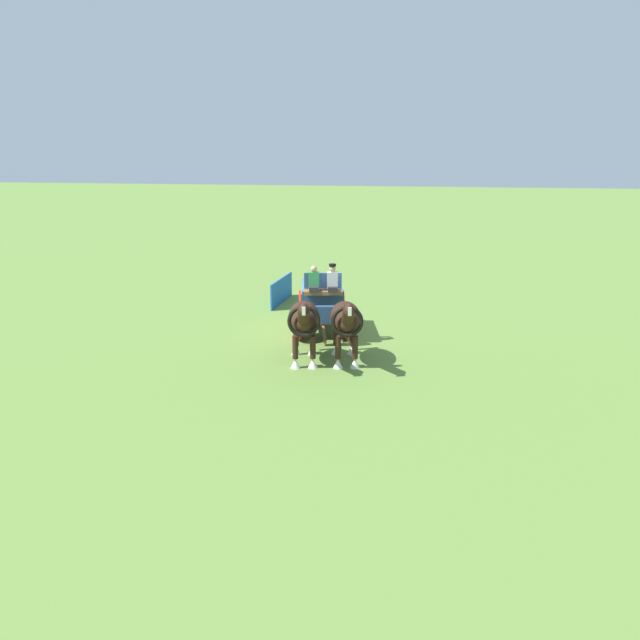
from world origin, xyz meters
TOP-DOWN VIEW (x-y plane):
  - ground_plane at (0.00, 0.00)m, footprint 220.00×220.00m
  - show_wagon at (0.16, 0.04)m, footprint 5.59×2.44m
  - draft_horse_near at (3.35, 1.45)m, footprint 3.03×1.39m
  - draft_horse_off at (3.64, 0.18)m, footprint 2.97×1.40m
  - sponsor_banner at (-4.34, -2.72)m, footprint 3.20×0.11m

SIDE VIEW (x-z plane):
  - ground_plane at x=0.00m, z-range 0.00..0.00m
  - sponsor_banner at x=-4.34m, z-range 0.00..1.10m
  - show_wagon at x=0.16m, z-range -0.16..2.64m
  - draft_horse_near at x=3.35m, z-range 0.25..2.50m
  - draft_horse_off at x=3.64m, z-range 0.25..2.52m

